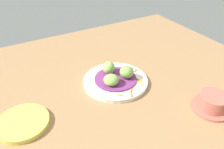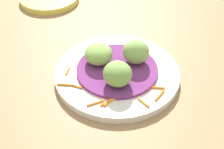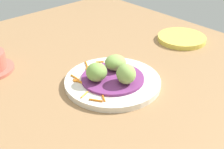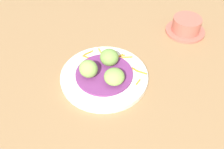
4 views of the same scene
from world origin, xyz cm
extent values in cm
cube|color=#936D47|center=(0.00, 0.00, 1.00)|extent=(110.00, 110.00, 2.00)
cylinder|color=silver|center=(5.84, -4.45, 2.72)|extent=(23.48, 23.48, 1.44)
cylinder|color=#702D6B|center=(5.84, -4.45, 3.75)|extent=(15.27, 15.27, 0.63)
cylinder|color=orange|center=(-0.98, 0.37, 3.64)|extent=(2.00, 2.43, 0.40)
cylinder|color=orange|center=(5.72, 5.69, 3.64)|extent=(1.68, 2.72, 0.40)
cylinder|color=orange|center=(-1.10, 0.47, 3.64)|extent=(1.16, 3.42, 0.40)
cylinder|color=orange|center=(-0.57, 2.26, 3.64)|extent=(0.44, 3.09, 0.40)
cylinder|color=orange|center=(-3.05, -8.70, 3.64)|extent=(1.96, 2.76, 0.40)
cylinder|color=orange|center=(-3.52, -5.30, 3.64)|extent=(2.60, 1.19, 0.40)
cylinder|color=orange|center=(-1.13, -8.99, 3.64)|extent=(1.80, 2.84, 0.40)
cylinder|color=orange|center=(9.14, 4.21, 3.64)|extent=(1.91, 1.53, 0.40)
cylinder|color=orange|center=(4.47, 3.88, 3.64)|extent=(1.72, 1.66, 0.40)
ellipsoid|color=#759E47|center=(2.10, -2.91, 6.26)|extent=(6.80, 6.72, 4.38)
ellipsoid|color=#84A851|center=(6.38, -8.46, 6.43)|extent=(6.59, 6.68, 4.73)
ellipsoid|color=#84A851|center=(9.04, -1.98, 5.92)|extent=(6.37, 6.24, 3.69)
cylinder|color=#B75B4C|center=(-13.50, 22.46, 2.40)|extent=(12.56, 12.56, 0.80)
cylinder|color=#B75B4C|center=(-13.50, 22.46, 4.99)|extent=(8.95, 8.95, 4.38)
camera|label=1|loc=(39.80, 52.45, 50.83)|focal=35.84mm
camera|label=2|loc=(-37.49, 14.39, 44.16)|focal=53.43mm
camera|label=3|loc=(-37.99, -52.13, 42.89)|focal=49.98mm
camera|label=4|loc=(54.70, -5.13, 53.83)|focal=42.27mm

